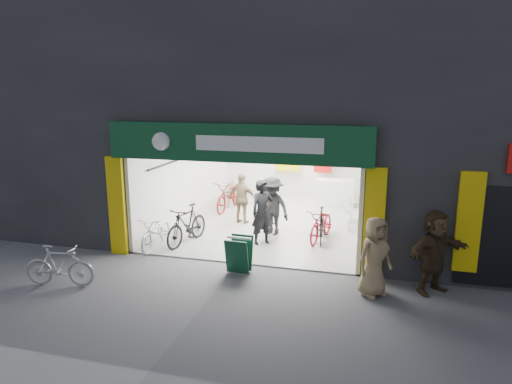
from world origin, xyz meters
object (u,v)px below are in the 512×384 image
at_px(bike_left_front, 156,232).
at_px(pedestrian_near, 375,257).
at_px(sandwich_board, 239,254).
at_px(bike_right_front, 321,225).
at_px(parked_bike, 59,266).

height_order(bike_left_front, pedestrian_near, pedestrian_near).
bearing_deg(sandwich_board, bike_left_front, 159.84).
relative_size(bike_right_front, pedestrian_near, 0.92).
bearing_deg(parked_bike, bike_right_front, -58.32).
bearing_deg(bike_left_front, sandwich_board, -24.39).
relative_size(bike_left_front, parked_bike, 1.10).
relative_size(pedestrian_near, sandwich_board, 1.99).
xyz_separation_m(bike_right_front, sandwich_board, (-1.59, -2.84, -0.00)).
bearing_deg(bike_right_front, sandwich_board, -125.92).
height_order(bike_left_front, sandwich_board, bike_left_front).
distance_m(bike_left_front, sandwich_board, 2.92).
distance_m(bike_right_front, parked_bike, 6.93).
xyz_separation_m(parked_bike, pedestrian_near, (6.71, 1.30, 0.38)).
bearing_deg(bike_right_front, pedestrian_near, -71.94).
height_order(bike_right_front, sandwich_board, bike_right_front).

